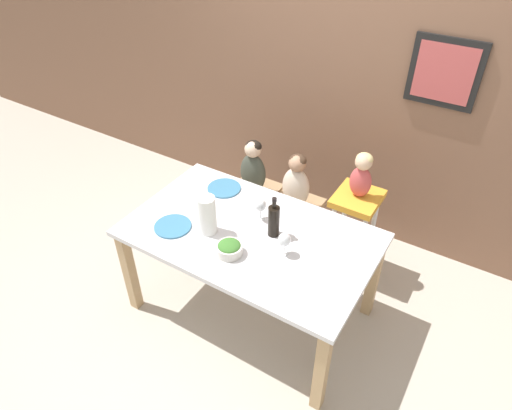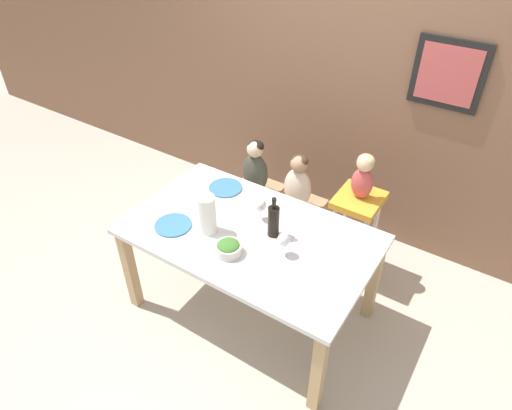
% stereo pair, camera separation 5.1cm
% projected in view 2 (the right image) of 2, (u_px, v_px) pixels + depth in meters
% --- Properties ---
extents(ground_plane, '(14.00, 14.00, 0.00)m').
position_uv_depth(ground_plane, '(251.00, 308.00, 3.44)').
color(ground_plane, '#BCB2A3').
extents(wall_back, '(10.00, 0.09, 2.70)m').
position_uv_depth(wall_back, '(347.00, 77.00, 3.51)').
color(wall_back, brown).
rests_on(wall_back, ground_plane).
extents(dining_table, '(1.62, 0.97, 0.75)m').
position_uv_depth(dining_table, '(250.00, 243.00, 3.03)').
color(dining_table, silver).
rests_on(dining_table, ground_plane).
extents(chair_far_left, '(0.38, 0.43, 0.45)m').
position_uv_depth(chair_far_left, '(255.00, 197.00, 3.91)').
color(chair_far_left, silver).
rests_on(chair_far_left, ground_plane).
extents(chair_far_center, '(0.38, 0.43, 0.45)m').
position_uv_depth(chair_far_center, '(296.00, 212.00, 3.74)').
color(chair_far_center, silver).
rests_on(chair_far_center, ground_plane).
extents(chair_right_highchair, '(0.32, 0.36, 0.74)m').
position_uv_depth(chair_right_highchair, '(356.00, 215.00, 3.40)').
color(chair_right_highchair, silver).
rests_on(chair_right_highchair, ground_plane).
extents(person_child_left, '(0.23, 0.14, 0.47)m').
position_uv_depth(person_child_left, '(255.00, 167.00, 3.72)').
color(person_child_left, '#3D4238').
rests_on(person_child_left, chair_far_left).
extents(person_child_center, '(0.23, 0.14, 0.47)m').
position_uv_depth(person_child_center, '(298.00, 182.00, 3.55)').
color(person_child_center, beige).
rests_on(person_child_center, chair_far_center).
extents(person_baby_right, '(0.16, 0.13, 0.35)m').
position_uv_depth(person_baby_right, '(364.00, 174.00, 3.18)').
color(person_baby_right, '#C64C4C').
rests_on(person_baby_right, chair_right_highchair).
extents(wine_bottle, '(0.08, 0.08, 0.29)m').
position_uv_depth(wine_bottle, '(273.00, 221.00, 2.89)').
color(wine_bottle, black).
rests_on(wine_bottle, dining_table).
extents(paper_towel_roll, '(0.11, 0.11, 0.27)m').
position_uv_depth(paper_towel_roll, '(207.00, 214.00, 2.91)').
color(paper_towel_roll, white).
rests_on(paper_towel_roll, dining_table).
extents(wine_glass_near, '(0.08, 0.08, 0.16)m').
position_uv_depth(wine_glass_near, '(284.00, 240.00, 2.75)').
color(wine_glass_near, white).
rests_on(wine_glass_near, dining_table).
extents(wine_glass_far, '(0.08, 0.08, 0.16)m').
position_uv_depth(wine_glass_far, '(261.00, 205.00, 3.02)').
color(wine_glass_far, white).
rests_on(wine_glass_far, dining_table).
extents(salad_bowl_large, '(0.17, 0.17, 0.09)m').
position_uv_depth(salad_bowl_large, '(228.00, 248.00, 2.80)').
color(salad_bowl_large, silver).
rests_on(salad_bowl_large, dining_table).
extents(dinner_plate_front_left, '(0.25, 0.25, 0.01)m').
position_uv_depth(dinner_plate_front_left, '(173.00, 225.00, 3.03)').
color(dinner_plate_front_left, teal).
rests_on(dinner_plate_front_left, dining_table).
extents(dinner_plate_back_left, '(0.25, 0.25, 0.01)m').
position_uv_depth(dinner_plate_back_left, '(225.00, 188.00, 3.36)').
color(dinner_plate_back_left, teal).
rests_on(dinner_plate_back_left, dining_table).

